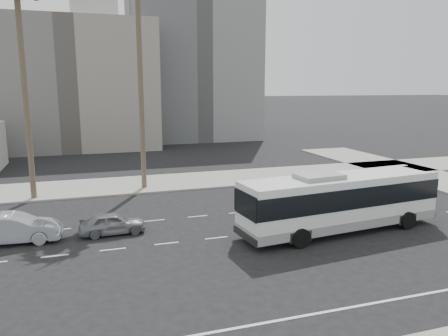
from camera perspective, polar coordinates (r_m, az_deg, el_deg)
name	(u,v)px	position (r m, az deg, el deg)	size (l,w,h in m)	color
ground	(263,233)	(26.81, 5.19, -8.61)	(700.00, 700.00, 0.00)	black
sidewalk_north	(199,180)	(40.95, -3.30, -1.63)	(120.00, 7.00, 0.15)	gray
midrise_beige_west	(70,86)	(68.25, -19.88, 10.29)	(24.00, 18.00, 18.00)	slate
midrise_gray_center	(190,63)	(77.45, -4.54, 13.84)	(20.00, 20.00, 26.00)	slate
civic_tower	(95,35)	(274.97, -16.82, 16.65)	(42.00, 42.00, 129.00)	silver
highrise_right	(180,41)	(260.43, -5.84, 16.54)	(26.00, 26.00, 70.00)	slate
highrise_far	(208,54)	(295.06, -2.17, 14.94)	(22.00, 22.00, 60.00)	slate
city_bus	(341,200)	(27.44, 15.30, -4.15)	(13.39, 4.27, 3.78)	silver
car_a	(112,223)	(27.21, -14.66, -7.13)	(3.96, 1.59, 1.35)	gray
car_b	(14,228)	(27.64, -26.24, -7.25)	(5.18, 1.81, 1.71)	#959BA5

